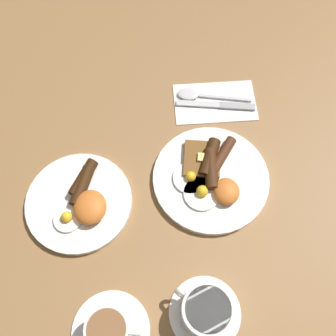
{
  "coord_description": "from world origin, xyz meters",
  "views": [
    {
      "loc": [
        -0.35,
        0.12,
        0.82
      ],
      "look_at": [
        0.03,
        0.1,
        0.03
      ],
      "focal_mm": 42.0,
      "sensor_mm": 36.0,
      "label": 1
    }
  ],
  "objects": [
    {
      "name": "teacup_far",
      "position": [
        -0.3,
        0.23,
        0.03
      ],
      "size": [
        0.15,
        0.15,
        0.07
      ],
      "color": "white",
      "rests_on": "ground_plane"
    },
    {
      "name": "spoon",
      "position": [
        0.23,
        0.01,
        0.01
      ],
      "size": [
        0.06,
        0.19,
        0.01
      ],
      "rotation": [
        0.0,
        0.0,
        1.39
      ],
      "color": "silver",
      "rests_on": "napkin"
    },
    {
      "name": "breakfast_plate_far",
      "position": [
        -0.04,
        0.29,
        0.01
      ],
      "size": [
        0.23,
        0.23,
        0.05
      ],
      "color": "white",
      "rests_on": "ground_plane"
    },
    {
      "name": "ground_plane",
      "position": [
        0.0,
        0.0,
        0.0
      ],
      "size": [
        3.0,
        3.0,
        0.0
      ],
      "primitive_type": "plane",
      "color": "olive"
    },
    {
      "name": "napkin",
      "position": [
        0.21,
        -0.04,
        0.0
      ],
      "size": [
        0.12,
        0.2,
        0.01
      ],
      "primitive_type": "cube",
      "rotation": [
        0.0,
        0.0,
        0.0
      ],
      "color": "white",
      "rests_on": "ground_plane"
    },
    {
      "name": "breakfast_plate_near",
      "position": [
        0.0,
        0.0,
        0.01
      ],
      "size": [
        0.26,
        0.26,
        0.04
      ],
      "color": "white",
      "rests_on": "ground_plane"
    },
    {
      "name": "teacup_near",
      "position": [
        -0.28,
        0.05,
        0.04
      ],
      "size": [
        0.14,
        0.14,
        0.08
      ],
      "color": "white",
      "rests_on": "ground_plane"
    },
    {
      "name": "knife",
      "position": [
        0.2,
        -0.05,
        0.01
      ],
      "size": [
        0.04,
        0.2,
        0.01
      ],
      "rotation": [
        0.0,
        0.0,
        1.43
      ],
      "color": "silver",
      "rests_on": "napkin"
    }
  ]
}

